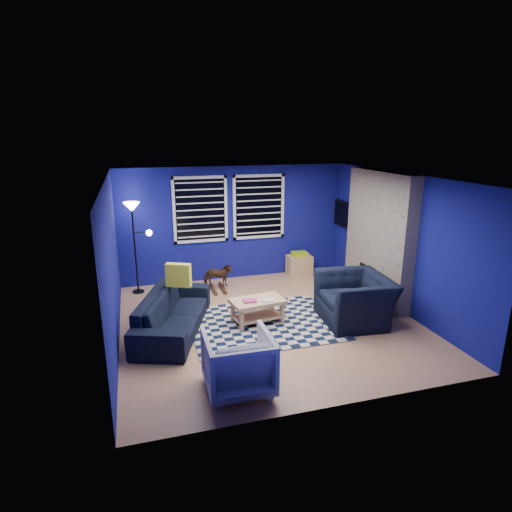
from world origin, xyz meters
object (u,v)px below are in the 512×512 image
Objects in this scene: coffee_table at (257,306)px; tv at (346,215)px; cabinet at (299,265)px; floor_lamp at (134,219)px; sofa at (173,313)px; armchair_bent at (238,362)px; armchair_big at (355,299)px; rocking_horse at (218,276)px.

tv is at bearing 36.74° from coffee_table.
tv is 1.04× the size of coffee_table.
floor_lamp reaches higher than cabinet.
coffee_table is at bearing -125.90° from cabinet.
sofa is 3.95× the size of cabinet.
tv is at bearing -1.57° from floor_lamp.
tv is 5.25m from armchair_bent.
armchair_big is 1.70m from coffee_table.
rocking_horse is at bearing -166.02° from cabinet.
coffee_table is (-2.65, -1.98, -1.09)m from tv.
coffee_table is 2.78m from cabinet.
sofa is 3.74m from cabinet.
armchair_big is at bearing -79.54° from sofa.
sofa is 1.18× the size of floor_lamp.
armchair_bent reaches higher than rocking_horse.
floor_lamp is (-1.59, 0.34, 1.21)m from rocking_horse.
armchair_bent reaches higher than coffee_table.
sofa is 2.57× the size of armchair_bent.
tv is at bearing -13.39° from cabinet.
rocking_horse is at bearing 101.02° from coffee_table.
tv is 0.45× the size of sofa.
sofa is at bearing -155.31° from tv.
rocking_horse is at bearing -12.19° from floor_lamp.
tv is 1.69× the size of rocking_horse.
floor_lamp is at bearing 91.09° from rocking_horse.
sofa is at bearing 175.74° from coffee_table.
armchair_big is 2.12× the size of rocking_horse.
floor_lamp is at bearing -72.97° from armchair_bent.
tv is at bearing -130.88° from armchair_bent.
floor_lamp reaches higher than sofa.
floor_lamp reaches higher than armchair_big.
rocking_horse is 0.32× the size of floor_lamp.
armchair_big is (3.07, -0.50, 0.09)m from sofa.
rocking_horse is at bearing -13.46° from sofa.
armchair_big is 2.85m from armchair_bent.
floor_lamp is at bearing 132.54° from coffee_table.
floor_lamp is (-3.58, 2.49, 1.13)m from armchair_big.
armchair_bent is at bearing -54.46° from armchair_big.
tv is 1.17× the size of armchair_bent.
armchair_bent is 0.46× the size of floor_lamp.
floor_lamp reaches higher than tv.
tv is 1.79× the size of cabinet.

